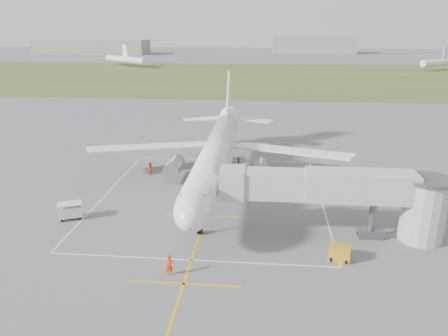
# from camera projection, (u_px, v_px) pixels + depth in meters

# --- Properties ---
(ground) EXTENTS (700.00, 700.00, 0.00)m
(ground) POSITION_uv_depth(u_px,v_px,m) (215.00, 186.00, 60.45)
(ground) COLOR #5C5C5F
(ground) RESTS_ON ground
(grass_strip) EXTENTS (700.00, 120.00, 0.02)m
(grass_strip) POSITION_uv_depth(u_px,v_px,m) (251.00, 77.00, 183.20)
(grass_strip) COLOR #425525
(grass_strip) RESTS_ON ground
(apron_markings) EXTENTS (28.20, 60.00, 0.01)m
(apron_markings) POSITION_uv_depth(u_px,v_px,m) (210.00, 202.00, 54.96)
(apron_markings) COLOR #E4AA0D
(apron_markings) RESTS_ON ground
(airliner) EXTENTS (38.93, 46.75, 13.52)m
(airliner) POSITION_uv_depth(u_px,v_px,m) (216.00, 154.00, 59.77)
(airliner) COLOR white
(airliner) RESTS_ON ground
(jet_bridge) EXTENTS (23.40, 5.00, 7.20)m
(jet_bridge) POSITION_uv_depth(u_px,v_px,m) (352.00, 194.00, 44.77)
(jet_bridge) COLOR #A8A397
(jet_bridge) RESTS_ON ground
(gpu_unit) EXTENTS (2.27, 1.84, 1.50)m
(gpu_unit) POSITION_uv_depth(u_px,v_px,m) (340.00, 253.00, 41.39)
(gpu_unit) COLOR #C68B18
(gpu_unit) RESTS_ON ground
(baggage_cart) EXTENTS (3.14, 2.57, 1.89)m
(baggage_cart) POSITION_uv_depth(u_px,v_px,m) (70.00, 211.00, 50.11)
(baggage_cart) COLOR silver
(baggage_cart) RESTS_ON ground
(ramp_worker_nose) EXTENTS (0.73, 0.51, 1.93)m
(ramp_worker_nose) POSITION_uv_depth(u_px,v_px,m) (169.00, 265.00, 38.85)
(ramp_worker_nose) COLOR #FF3608
(ramp_worker_nose) RESTS_ON ground
(ramp_worker_wing) EXTENTS (1.13, 1.10, 1.84)m
(ramp_worker_wing) POSITION_uv_depth(u_px,v_px,m) (150.00, 169.00, 64.74)
(ramp_worker_wing) COLOR red
(ramp_worker_wing) RESTS_ON ground
(distant_hangars) EXTENTS (345.00, 49.00, 12.00)m
(distant_hangars) POSITION_uv_depth(u_px,v_px,m) (236.00, 47.00, 310.68)
(distant_hangars) COLOR gray
(distant_hangars) RESTS_ON ground
(distant_aircraft) EXTENTS (185.01, 22.78, 8.85)m
(distant_aircraft) POSITION_uv_depth(u_px,v_px,m) (279.00, 61.00, 216.65)
(distant_aircraft) COLOR white
(distant_aircraft) RESTS_ON ground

